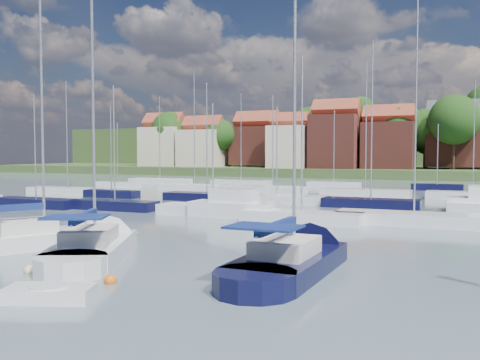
% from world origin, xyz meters
% --- Properties ---
extents(ground, '(260.00, 260.00, 0.00)m').
position_xyz_m(ground, '(0.00, 40.00, 0.00)').
color(ground, '#4D5E69').
rests_on(ground, ground).
extents(sailboat_left, '(8.03, 11.05, 15.06)m').
position_xyz_m(sailboat_left, '(-9.10, 4.57, 0.36)').
color(sailboat_left, silver).
rests_on(sailboat_left, ground).
extents(sailboat_centre, '(7.66, 11.81, 15.75)m').
position_xyz_m(sailboat_centre, '(-5.57, 3.56, 0.35)').
color(sailboat_centre, silver).
rests_on(sailboat_centre, ground).
extents(sailboat_navy, '(3.45, 11.89, 16.35)m').
position_xyz_m(sailboat_navy, '(4.82, 4.42, 0.35)').
color(sailboat_navy, black).
rests_on(sailboat_navy, ground).
extents(tender, '(3.28, 2.34, 0.64)m').
position_xyz_m(tender, '(-1.54, -4.32, 0.25)').
color(tender, silver).
rests_on(tender, ground).
extents(buoy_c, '(0.46, 0.46, 0.46)m').
position_xyz_m(buoy_c, '(-5.40, -1.36, 0.00)').
color(buoy_c, beige).
rests_on(buoy_c, ground).
extents(buoy_d, '(0.52, 0.52, 0.52)m').
position_xyz_m(buoy_d, '(-1.13, -1.48, 0.00)').
color(buoy_d, '#D85914').
rests_on(buoy_d, ground).
extents(buoy_e, '(0.49, 0.49, 0.49)m').
position_xyz_m(buoy_e, '(4.07, 6.23, 0.00)').
color(buoy_e, beige).
rests_on(buoy_e, ground).
extents(marina_field, '(79.62, 41.41, 15.93)m').
position_xyz_m(marina_field, '(1.91, 35.15, 0.43)').
color(marina_field, silver).
rests_on(marina_field, ground).
extents(far_shore_town, '(212.46, 90.00, 22.27)m').
position_xyz_m(far_shore_town, '(2.23, 132.67, 4.61)').
color(far_shore_town, '#3E562B').
rests_on(far_shore_town, ground).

